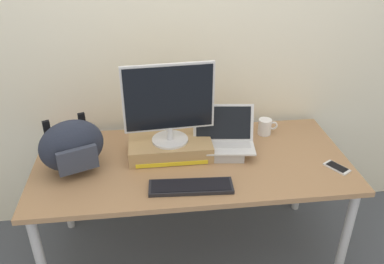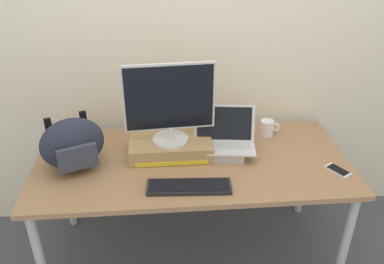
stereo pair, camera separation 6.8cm
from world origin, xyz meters
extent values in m
plane|color=#474C56|center=(0.00, 0.00, 0.00)|extent=(20.00, 20.00, 0.00)
cube|color=silver|center=(0.00, 0.50, 1.30)|extent=(7.00, 0.10, 2.60)
cube|color=#99704C|center=(0.00, 0.00, 0.70)|extent=(1.75, 0.81, 0.03)
cylinder|color=#B2B2B7|center=(-0.82, -0.34, 0.34)|extent=(0.05, 0.05, 0.69)
cylinder|color=#B2B2B7|center=(0.82, -0.34, 0.34)|extent=(0.05, 0.05, 0.69)
cylinder|color=#B2B2B7|center=(-0.82, 0.34, 0.34)|extent=(0.05, 0.05, 0.69)
cylinder|color=#B2B2B7|center=(0.82, 0.34, 0.34)|extent=(0.05, 0.05, 0.69)
cube|color=#A88456|center=(-0.12, 0.07, 0.76)|extent=(0.47, 0.26, 0.09)
cube|color=yellow|center=(-0.12, -0.06, 0.73)|extent=(0.40, 0.00, 0.02)
cylinder|color=silver|center=(-0.12, 0.07, 0.81)|extent=(0.20, 0.20, 0.01)
cylinder|color=silver|center=(-0.12, 0.07, 0.86)|extent=(0.04, 0.04, 0.08)
cube|color=silver|center=(-0.12, 0.07, 1.07)|extent=(0.50, 0.05, 0.38)
cube|color=black|center=(-0.12, 0.06, 1.07)|extent=(0.47, 0.04, 0.36)
cube|color=#ADADB2|center=(0.19, 0.04, 0.74)|extent=(0.24, 0.22, 0.05)
cube|color=silver|center=(0.19, 0.04, 0.77)|extent=(0.37, 0.25, 0.01)
cube|color=#B7B7BC|center=(0.19, 0.06, 0.78)|extent=(0.32, 0.15, 0.00)
cube|color=silver|center=(0.20, 0.11, 0.88)|extent=(0.35, 0.11, 0.21)
cube|color=black|center=(0.19, 0.11, 0.88)|extent=(0.32, 0.10, 0.18)
cube|color=black|center=(-0.04, -0.26, 0.73)|extent=(0.43, 0.15, 0.02)
cube|color=black|center=(-0.04, -0.26, 0.74)|extent=(0.41, 0.13, 0.00)
ellipsoid|color=#232838|center=(-0.64, -0.01, 0.86)|extent=(0.38, 0.30, 0.29)
cube|color=#333847|center=(-0.60, -0.11, 0.83)|extent=(0.20, 0.10, 0.13)
cube|color=black|center=(-0.77, 0.05, 0.88)|extent=(0.04, 0.03, 0.22)
cube|color=black|center=(-0.59, 0.12, 0.88)|extent=(0.04, 0.03, 0.22)
cylinder|color=silver|center=(0.49, 0.24, 0.77)|extent=(0.08, 0.08, 0.10)
torus|color=silver|center=(0.54, 0.24, 0.77)|extent=(0.06, 0.01, 0.06)
cube|color=silver|center=(0.78, -0.18, 0.72)|extent=(0.13, 0.15, 0.01)
cube|color=black|center=(0.78, -0.18, 0.73)|extent=(0.11, 0.12, 0.00)
sphere|color=#CC7099|center=(-0.72, 0.30, 0.76)|extent=(0.09, 0.09, 0.09)
sphere|color=black|center=(-0.74, 0.27, 0.77)|extent=(0.01, 0.01, 0.01)
sphere|color=black|center=(-0.71, 0.27, 0.77)|extent=(0.01, 0.01, 0.01)
camera|label=1|loc=(-0.22, -1.87, 1.95)|focal=37.20mm
camera|label=2|loc=(-0.16, -1.88, 1.95)|focal=37.20mm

